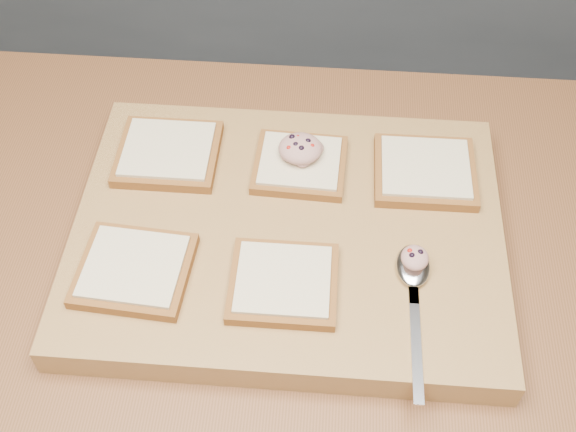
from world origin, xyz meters
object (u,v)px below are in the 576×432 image
Objects in this scene: cutting_board at (288,234)px; spoon at (413,276)px; bread_far_center at (300,164)px; tuna_salad_dollop at (300,148)px.

spoon is at bearing -24.88° from cutting_board.
bread_far_center reaches higher than cutting_board.
spoon is (0.14, -0.16, -0.00)m from bread_far_center.
cutting_board is 0.09m from bread_far_center.
bread_far_center is 2.15× the size of tuna_salad_dollop.
bread_far_center reaches higher than spoon.
tuna_salad_dollop is at bearing 85.55° from cutting_board.
spoon is (0.14, -0.07, 0.03)m from cutting_board.
cutting_board is at bearing -94.45° from tuna_salad_dollop.
tuna_salad_dollop is (-0.00, 0.01, 0.02)m from bread_far_center.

